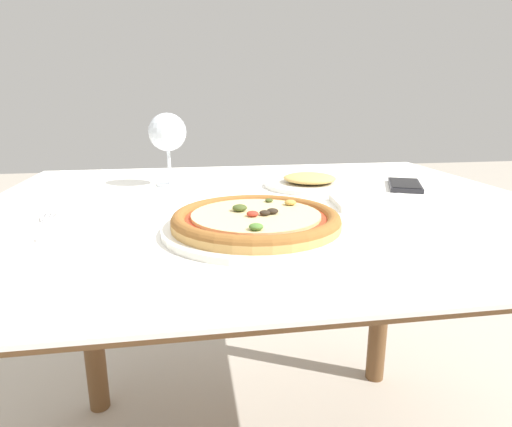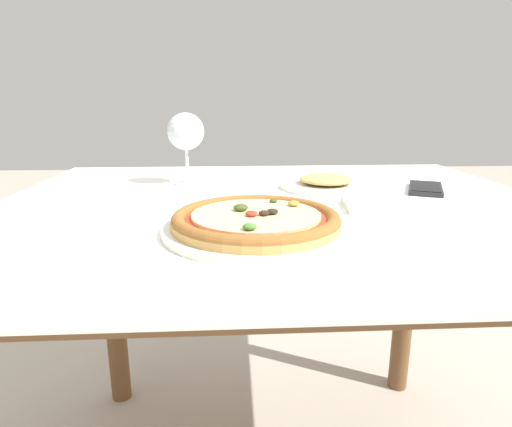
{
  "view_description": "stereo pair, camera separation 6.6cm",
  "coord_description": "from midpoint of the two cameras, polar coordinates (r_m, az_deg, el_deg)",
  "views": [
    {
      "loc": [
        -0.15,
        -0.82,
        0.93
      ],
      "look_at": [
        -0.05,
        -0.2,
        0.75
      ],
      "focal_mm": 30.0,
      "sensor_mm": 36.0,
      "label": 1
    },
    {
      "loc": [
        -0.09,
        -0.83,
        0.93
      ],
      "look_at": [
        -0.05,
        -0.2,
        0.75
      ],
      "focal_mm": 30.0,
      "sensor_mm": 36.0,
      "label": 2
    }
  ],
  "objects": [
    {
      "name": "side_plate",
      "position": [
        1.01,
        5.29,
        4.2
      ],
      "size": [
        0.21,
        0.21,
        0.03
      ],
      "color": "white",
      "rests_on": "dining_table"
    },
    {
      "name": "dining_table",
      "position": [
        0.89,
        -0.85,
        -4.44
      ],
      "size": [
        1.12,
        0.95,
        0.72
      ],
      "color": "brown",
      "rests_on": "ground_plane"
    },
    {
      "name": "cell_phone",
      "position": [
        1.05,
        17.55,
        3.64
      ],
      "size": [
        0.12,
        0.16,
        0.01
      ],
      "color": "#232328",
      "rests_on": "dining_table"
    },
    {
      "name": "fork",
      "position": [
        0.79,
        -28.26,
        -1.25
      ],
      "size": [
        0.05,
        0.17,
        0.0
      ],
      "color": "silver",
      "rests_on": "dining_table"
    },
    {
      "name": "pizza_plate",
      "position": [
        0.66,
        -2.84,
        -1.13
      ],
      "size": [
        0.29,
        0.29,
        0.04
      ],
      "color": "white",
      "rests_on": "dining_table"
    },
    {
      "name": "napkin_folded",
      "position": [
        0.85,
        13.2,
        1.41
      ],
      "size": [
        0.16,
        0.13,
        0.01
      ],
      "color": "silver",
      "rests_on": "dining_table"
    },
    {
      "name": "wine_glass_far_left",
      "position": [
        1.04,
        -13.55,
        10.33
      ],
      "size": [
        0.09,
        0.09,
        0.17
      ],
      "color": "silver",
      "rests_on": "dining_table"
    }
  ]
}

